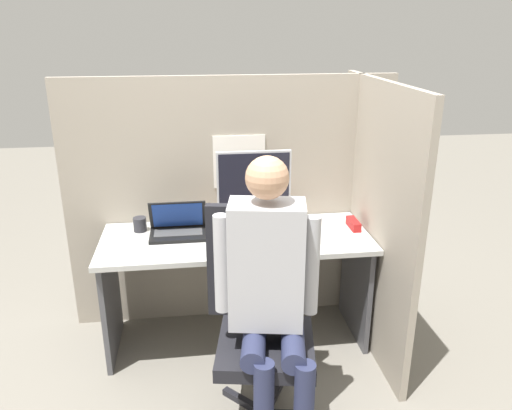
# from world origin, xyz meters

# --- Properties ---
(ground_plane) EXTENTS (12.00, 12.00, 0.00)m
(ground_plane) POSITION_xyz_m (0.00, 0.00, 0.00)
(ground_plane) COLOR slate
(cubicle_panel_back) EXTENTS (2.09, 0.05, 1.62)m
(cubicle_panel_back) POSITION_xyz_m (0.00, 0.64, 0.81)
(cubicle_panel_back) COLOR gray
(cubicle_panel_back) RESTS_ON ground
(cubicle_panel_right) EXTENTS (0.04, 1.24, 1.62)m
(cubicle_panel_right) POSITION_xyz_m (0.82, 0.25, 0.81)
(cubicle_panel_right) COLOR gray
(cubicle_panel_right) RESTS_ON ground
(desk) EXTENTS (1.59, 0.61, 0.71)m
(desk) POSITION_xyz_m (0.00, 0.31, 0.55)
(desk) COLOR #B7B7B2
(desk) RESTS_ON ground
(paper_box) EXTENTS (0.29, 0.24, 0.08)m
(paper_box) POSITION_xyz_m (0.12, 0.42, 0.75)
(paper_box) COLOR orange
(paper_box) RESTS_ON desk
(monitor) EXTENTS (0.45, 0.18, 0.41)m
(monitor) POSITION_xyz_m (0.12, 0.42, 1.00)
(monitor) COLOR #B2B2B7
(monitor) RESTS_ON paper_box
(laptop) EXTENTS (0.33, 0.21, 0.21)m
(laptop) POSITION_xyz_m (-0.34, 0.37, 0.76)
(laptop) COLOR black
(laptop) RESTS_ON desk
(mouse) EXTENTS (0.07, 0.06, 0.03)m
(mouse) POSITION_xyz_m (-0.10, 0.19, 0.73)
(mouse) COLOR black
(mouse) RESTS_ON desk
(stapler) EXTENTS (0.05, 0.16, 0.05)m
(stapler) POSITION_xyz_m (0.73, 0.35, 0.74)
(stapler) COLOR #A31919
(stapler) RESTS_ON desk
(carrot_toy) EXTENTS (0.04, 0.15, 0.04)m
(carrot_toy) POSITION_xyz_m (0.03, 0.08, 0.73)
(carrot_toy) COLOR orange
(carrot_toy) RESTS_ON desk
(office_chair) EXTENTS (0.55, 0.60, 1.07)m
(office_chair) POSITION_xyz_m (0.06, -0.28, 0.54)
(office_chair) COLOR black
(office_chair) RESTS_ON ground
(person) EXTENTS (0.47, 0.44, 1.38)m
(person) POSITION_xyz_m (0.08, -0.43, 0.79)
(person) COLOR #282D4C
(person) RESTS_ON ground
(coffee_mug) EXTENTS (0.08, 0.08, 0.09)m
(coffee_mug) POSITION_xyz_m (0.41, 0.43, 0.76)
(coffee_mug) COLOR white
(coffee_mug) RESTS_ON desk
(pen_cup) EXTENTS (0.08, 0.08, 0.09)m
(pen_cup) POSITION_xyz_m (-0.57, 0.47, 0.76)
(pen_cup) COLOR #28282D
(pen_cup) RESTS_ON desk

